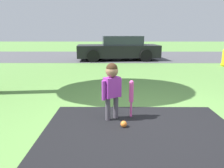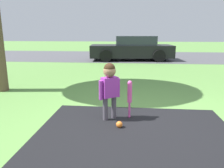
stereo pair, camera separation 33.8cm
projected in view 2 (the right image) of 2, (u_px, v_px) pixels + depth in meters
The scene contains 6 objects.
ground_plane at pixel (153, 132), 3.10m from camera, with size 60.00×60.00×0.00m, color #5B8C42.
street_strip at pixel (138, 56), 12.76m from camera, with size 40.00×6.00×0.01m.
child at pixel (110, 83), 3.43m from camera, with size 0.31×0.26×0.92m.
baseball_bat at pixel (130, 94), 3.53m from camera, with size 0.07×0.07×0.63m.
sports_ball at pixel (119, 124), 3.24m from camera, with size 0.10×0.10×0.10m.
parked_car at pixel (132, 49), 10.93m from camera, with size 4.15×2.08×1.20m.
Camera 2 is at (-0.31, -2.90, 1.38)m, focal length 35.00 mm.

